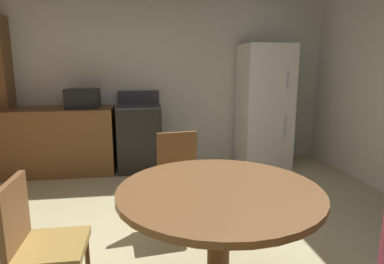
# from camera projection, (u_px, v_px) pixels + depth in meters

# --- Properties ---
(wall_back) EXTENTS (5.41, 0.12, 2.70)m
(wall_back) POSITION_uv_depth(u_px,v_px,m) (156.00, 73.00, 5.01)
(wall_back) COLOR beige
(wall_back) RESTS_ON ground
(kitchen_counter) EXTENTS (1.79, 0.60, 0.90)m
(kitchen_counter) POSITION_uv_depth(u_px,v_px,m) (47.00, 141.00, 4.59)
(kitchen_counter) COLOR brown
(kitchen_counter) RESTS_ON ground
(oven_range) EXTENTS (0.60, 0.60, 1.10)m
(oven_range) POSITION_uv_depth(u_px,v_px,m) (140.00, 137.00, 4.77)
(oven_range) COLOR black
(oven_range) RESTS_ON ground
(refrigerator) EXTENTS (0.68, 0.68, 1.76)m
(refrigerator) POSITION_uv_depth(u_px,v_px,m) (264.00, 106.00, 4.89)
(refrigerator) COLOR white
(refrigerator) RESTS_ON ground
(microwave) EXTENTS (0.44, 0.32, 0.26)m
(microwave) POSITION_uv_depth(u_px,v_px,m) (83.00, 98.00, 4.54)
(microwave) COLOR black
(microwave) RESTS_ON kitchen_counter
(dining_table) EXTENTS (1.25, 1.25, 0.76)m
(dining_table) POSITION_uv_depth(u_px,v_px,m) (219.00, 212.00, 2.07)
(dining_table) COLOR brown
(dining_table) RESTS_ON ground
(chair_north) EXTENTS (0.44, 0.44, 0.87)m
(chair_north) POSITION_uv_depth(u_px,v_px,m) (180.00, 174.00, 3.10)
(chair_north) COLOR brown
(chair_north) RESTS_ON ground
(chair_west) EXTENTS (0.40, 0.40, 0.87)m
(chair_west) POSITION_uv_depth(u_px,v_px,m) (38.00, 240.00, 1.94)
(chair_west) COLOR brown
(chair_west) RESTS_ON ground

